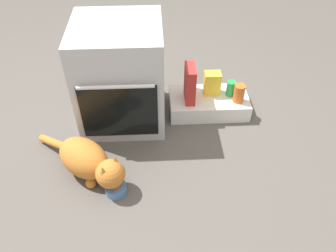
# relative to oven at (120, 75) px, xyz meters

# --- Properties ---
(ground) EXTENTS (8.00, 8.00, 0.00)m
(ground) POSITION_rel_oven_xyz_m (0.06, -0.43, -0.37)
(ground) COLOR #56514C
(oven) EXTENTS (0.59, 0.62, 0.74)m
(oven) POSITION_rel_oven_xyz_m (0.00, 0.00, 0.00)
(oven) COLOR #B7BABF
(oven) RESTS_ON ground
(pantry_cabinet) EXTENTS (0.60, 0.32, 0.13)m
(pantry_cabinet) POSITION_rel_oven_xyz_m (0.65, 0.04, -0.31)
(pantry_cabinet) COLOR white
(pantry_cabinet) RESTS_ON ground
(food_bowl) EXTENTS (0.13, 0.13, 0.09)m
(food_bowl) POSITION_rel_oven_xyz_m (-0.02, -0.71, -0.34)
(food_bowl) COLOR #4C7AB7
(food_bowl) RESTS_ON ground
(cat) EXTENTS (0.64, 0.56, 0.26)m
(cat) POSITION_rel_oven_xyz_m (-0.19, -0.57, -0.24)
(cat) COLOR #C6752D
(cat) RESTS_ON ground
(soda_can) EXTENTS (0.07, 0.07, 0.12)m
(soda_can) POSITION_rel_oven_xyz_m (0.81, 0.05, -0.18)
(soda_can) COLOR green
(soda_can) RESTS_ON pantry_cabinet
(cereal_box) EXTENTS (0.07, 0.18, 0.28)m
(cereal_box) POSITION_rel_oven_xyz_m (0.49, 0.01, -0.10)
(cereal_box) COLOR #B72D28
(cereal_box) RESTS_ON pantry_cabinet
(snack_bag) EXTENTS (0.12, 0.09, 0.18)m
(snack_bag) POSITION_rel_oven_xyz_m (0.67, 0.08, -0.15)
(snack_bag) COLOR yellow
(snack_bag) RESTS_ON pantry_cabinet
(sauce_jar) EXTENTS (0.08, 0.08, 0.14)m
(sauce_jar) POSITION_rel_oven_xyz_m (0.85, -0.03, -0.17)
(sauce_jar) COLOR #D16023
(sauce_jar) RESTS_ON pantry_cabinet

